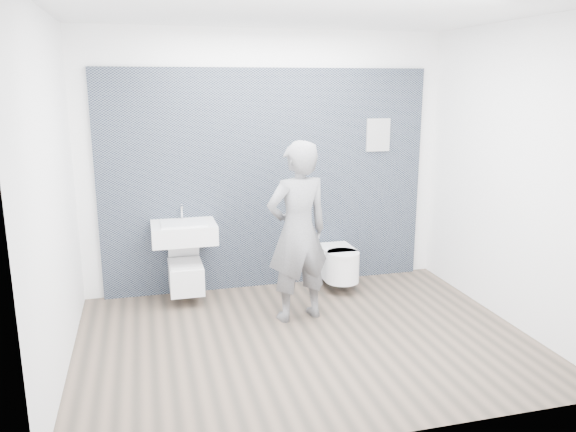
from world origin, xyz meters
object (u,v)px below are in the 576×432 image
object	(u,v)px
toilet_rounded	(339,263)
visitor	(298,232)
toilet_square	(186,274)
washbasin	(184,232)

from	to	relation	value
toilet_rounded	visitor	world-z (taller)	visitor
toilet_square	visitor	bearing A→B (deg)	-35.39
toilet_square	toilet_rounded	size ratio (longest dim) A/B	0.99
toilet_rounded	visitor	distance (m)	1.09
toilet_square	visitor	size ratio (longest dim) A/B	0.36
toilet_square	visitor	world-z (taller)	visitor
washbasin	visitor	xyz separation A→B (m)	(1.01, -0.72, 0.12)
toilet_square	toilet_rounded	bearing A→B (deg)	-2.41
washbasin	toilet_rounded	world-z (taller)	washbasin
toilet_rounded	visitor	bearing A→B (deg)	-135.21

